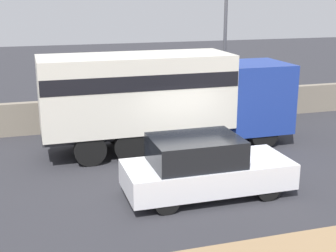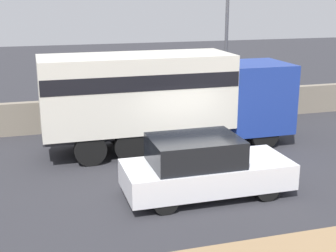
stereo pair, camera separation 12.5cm
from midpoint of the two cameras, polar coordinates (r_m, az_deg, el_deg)
The scene contains 5 objects.
ground_plane at distance 14.02m, azimuth 3.65°, elevation -6.15°, with size 80.00×80.00×0.00m, color #2D2D33.
stone_wall_backdrop at distance 19.32m, azimuth -2.37°, elevation 1.95°, with size 60.00×0.35×1.26m.
street_lamp at distance 19.54m, azimuth 7.40°, elevation 12.90°, with size 0.56×0.28×7.50m.
box_truck at distance 15.99m, azimuth -0.23°, elevation 3.98°, with size 8.66×2.32×3.32m.
car_hatchback at distance 12.50m, azimuth 4.58°, elevation -5.02°, with size 4.47×1.84×1.64m.
Camera 2 is at (-4.44, -12.24, 5.20)m, focal length 50.00 mm.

